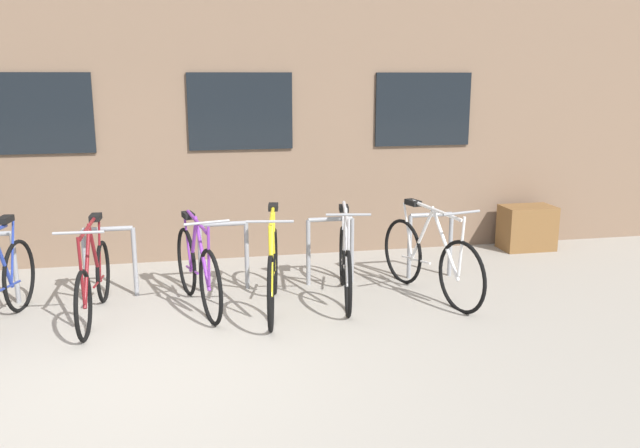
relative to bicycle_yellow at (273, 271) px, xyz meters
name	(u,v)px	position (x,y,z in m)	size (l,w,h in m)	color
ground_plane	(131,370)	(-1.32, -1.20, -0.40)	(42.00, 42.00, 0.00)	#9E998E
storefront_building	(151,28)	(-1.32, 5.87, 2.73)	(28.00, 7.79, 6.26)	#7A604C
bike_rack	(168,252)	(-1.05, 0.70, 0.07)	(6.56, 0.05, 0.78)	gray
bicycle_yellow	(273,271)	(0.00, 0.00, 0.00)	(0.47, 1.80, 1.05)	black
bicycle_maroon	(94,281)	(-1.75, 0.09, -0.03)	(0.44, 1.72, 1.01)	black
bicycle_white	(430,259)	(1.71, 0.07, 0.00)	(0.58, 1.79, 1.04)	black
bicycle_silver	(345,264)	(0.80, 0.18, -0.02)	(0.47, 1.68, 1.04)	black
bicycle_purple	(198,270)	(-0.75, 0.21, 0.00)	(0.53, 1.68, 1.01)	black
planter_box	(527,228)	(3.71, 1.65, -0.10)	(0.70, 0.44, 0.60)	brown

